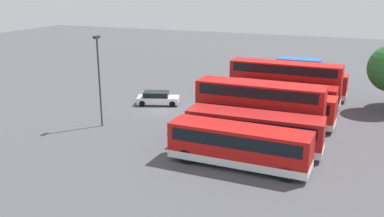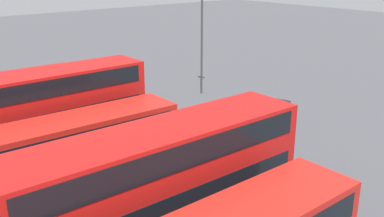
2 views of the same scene
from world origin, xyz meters
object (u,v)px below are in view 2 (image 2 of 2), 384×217
object	(u,v)px
bus_single_deck_sixth	(16,110)
bus_double_decker_fifth	(47,110)
car_hatchback_silver	(270,116)
bus_single_deck_fourth	(67,146)
bus_single_deck_seventh	(0,96)
lamp_post_tall	(202,33)
bus_double_decker_second	(160,185)
bus_single_deck_third	(102,177)

from	to	relation	value
bus_single_deck_sixth	bus_double_decker_fifth	bearing A→B (deg)	-172.41
bus_double_decker_fifth	car_hatchback_silver	size ratio (longest dim) A/B	2.29
bus_single_deck_fourth	bus_single_deck_sixth	size ratio (longest dim) A/B	1.05
bus_single_deck_seventh	lamp_post_tall	size ratio (longest dim) A/B	1.24
bus_double_decker_fifth	bus_single_deck_sixth	world-z (taller)	bus_double_decker_fifth
bus_double_decker_second	bus_single_deck_sixth	distance (m)	14.13
bus_double_decker_second	bus_single_deck_seventh	world-z (taller)	bus_double_decker_second
bus_double_decker_fifth	lamp_post_tall	bearing A→B (deg)	-76.49
bus_double_decker_fifth	bus_single_deck_seventh	distance (m)	7.19
bus_single_deck_fourth	bus_double_decker_fifth	xyz separation A→B (m)	(3.37, -0.51, 0.83)
car_hatchback_silver	lamp_post_tall	size ratio (longest dim) A/B	0.58
bus_double_decker_fifth	car_hatchback_silver	bearing A→B (deg)	-112.15
bus_double_decker_second	bus_double_decker_fifth	xyz separation A→B (m)	(10.51, -0.23, -0.00)
car_hatchback_silver	bus_single_deck_third	bearing A→B (deg)	99.74
bus_single_deck_sixth	lamp_post_tall	distance (m)	14.64
bus_single_deck_third	car_hatchback_silver	xyz separation A→B (m)	(2.25, -13.08, -0.92)
bus_single_deck_third	bus_double_decker_fifth	size ratio (longest dim) A/B	0.94
bus_double_decker_fifth	car_hatchback_silver	world-z (taller)	bus_double_decker_fifth
bus_double_decker_second	bus_single_deck_seventh	distance (m)	17.67
bus_double_decker_fifth	bus_single_deck_seventh	size ratio (longest dim) A/B	1.06
bus_single_deck_fourth	car_hatchback_silver	bearing A→B (deg)	-97.28
bus_single_deck_seventh	car_hatchback_silver	distance (m)	17.52
bus_single_deck_third	bus_double_decker_fifth	world-z (taller)	bus_double_decker_fifth
bus_single_deck_fourth	bus_double_decker_fifth	world-z (taller)	bus_double_decker_fifth
car_hatchback_silver	bus_double_decker_fifth	bearing A→B (deg)	67.85
bus_double_decker_fifth	car_hatchback_silver	xyz separation A→B (m)	(-5.00, -12.28, -1.75)
bus_single_deck_third	bus_single_deck_seventh	world-z (taller)	same
bus_single_deck_fourth	lamp_post_tall	distance (m)	16.12
bus_single_deck_seventh	bus_double_decker_second	bearing A→B (deg)	-179.68
bus_single_deck_third	lamp_post_tall	distance (m)	18.31
bus_double_decker_second	lamp_post_tall	distance (m)	19.84
lamp_post_tall	bus_double_decker_second	bearing A→B (deg)	134.58
bus_single_deck_sixth	bus_single_deck_third	bearing A→B (deg)	178.29
bus_single_deck_sixth	bus_single_deck_seventh	xyz separation A→B (m)	(3.55, -0.16, -0.00)
bus_single_deck_third	bus_single_deck_seventh	distance (m)	14.39
bus_double_decker_second	lamp_post_tall	size ratio (longest dim) A/B	1.43
bus_single_deck_seventh	bus_single_deck_third	bearing A→B (deg)	178.09
bus_double_decker_fifth	bus_single_deck_sixth	size ratio (longest dim) A/B	1.02
bus_single_deck_third	bus_double_decker_second	bearing A→B (deg)	-169.99
bus_single_deck_seventh	car_hatchback_silver	size ratio (longest dim) A/B	2.15
bus_single_deck_fourth	bus_single_deck_sixth	bearing A→B (deg)	-0.25
bus_double_decker_second	bus_single_deck_third	bearing A→B (deg)	10.01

